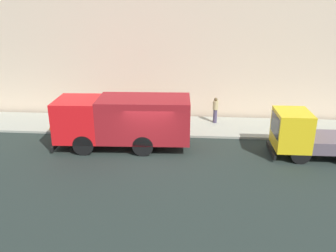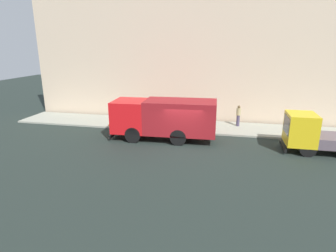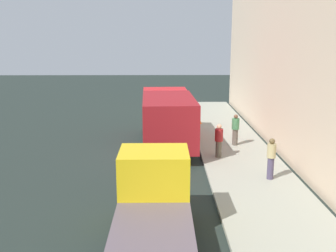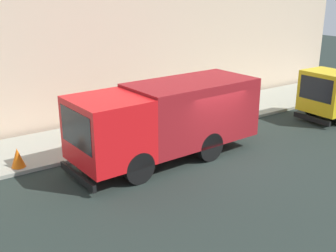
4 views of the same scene
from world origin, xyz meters
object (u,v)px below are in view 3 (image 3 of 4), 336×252
at_px(small_flatbed_truck, 153,207).
at_px(traffic_cone_orange, 198,118).
at_px(pedestrian_third, 271,158).
at_px(pedestrian_standing, 219,140).
at_px(pedestrian_walking, 235,129).
at_px(large_utility_truck, 167,117).

height_order(small_flatbed_truck, traffic_cone_orange, small_flatbed_truck).
bearing_deg(pedestrian_third, small_flatbed_truck, -144.36).
bearing_deg(pedestrian_third, pedestrian_standing, 109.64).
distance_m(pedestrian_walking, pedestrian_third, 5.03).
bearing_deg(large_utility_truck, pedestrian_standing, -45.87).
bearing_deg(pedestrian_walking, pedestrian_third, -68.36).
height_order(large_utility_truck, pedestrian_third, large_utility_truck).
bearing_deg(pedestrian_walking, pedestrian_standing, -103.69).
height_order(large_utility_truck, small_flatbed_truck, large_utility_truck).
height_order(large_utility_truck, traffic_cone_orange, large_utility_truck).
xyz_separation_m(pedestrian_standing, pedestrian_third, (1.68, -2.94, 0.06)).
bearing_deg(small_flatbed_truck, pedestrian_third, 45.74).
height_order(pedestrian_standing, pedestrian_third, pedestrian_third).
relative_size(pedestrian_third, traffic_cone_orange, 2.41).
xyz_separation_m(large_utility_truck, small_flatbed_truck, (-0.49, -9.96, -0.50)).
bearing_deg(large_utility_truck, small_flatbed_truck, -95.26).
bearing_deg(pedestrian_standing, pedestrian_walking, -15.93).
height_order(pedestrian_walking, pedestrian_standing, pedestrian_walking).
xyz_separation_m(small_flatbed_truck, pedestrian_third, (4.59, 4.73, -0.10)).
relative_size(large_utility_truck, small_flatbed_truck, 1.37).
distance_m(pedestrian_standing, traffic_cone_orange, 7.24).
distance_m(small_flatbed_truck, pedestrian_standing, 8.20).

